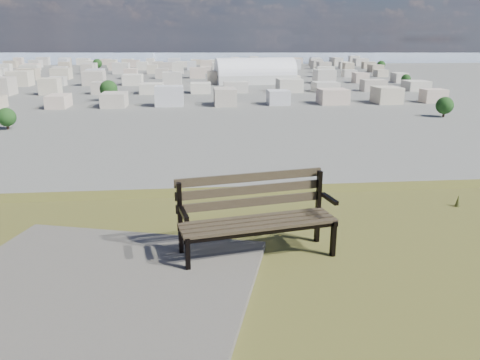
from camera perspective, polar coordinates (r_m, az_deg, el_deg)
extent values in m
cube|color=#3A3021|center=(4.94, 2.88, -5.91)|extent=(1.69, 0.40, 0.03)
cube|color=#3A3021|center=(5.04, 2.45, -5.43)|extent=(1.69, 0.40, 0.03)
cube|color=#3A3021|center=(5.14, 2.04, -4.98)|extent=(1.69, 0.40, 0.03)
cube|color=#3A3021|center=(5.24, 1.64, -4.54)|extent=(1.69, 0.40, 0.03)
cube|color=#3A3021|center=(5.26, 1.40, -2.70)|extent=(1.68, 0.35, 0.09)
cube|color=#3A3021|center=(5.23, 1.33, -1.20)|extent=(1.68, 0.35, 0.09)
cube|color=#3A3021|center=(5.21, 1.26, 0.31)|extent=(1.68, 0.35, 0.09)
cube|color=black|center=(4.82, -6.40, -9.32)|extent=(0.06, 0.06, 0.42)
cube|color=black|center=(5.10, -7.31, -5.06)|extent=(0.06, 0.06, 0.87)
cube|color=black|center=(4.92, -6.87, -6.49)|extent=(0.14, 0.47, 0.05)
cube|color=black|center=(4.79, -6.87, -4.10)|extent=(0.11, 0.34, 0.04)
cube|color=black|center=(5.32, 11.31, -6.99)|extent=(0.06, 0.06, 0.42)
cube|color=black|center=(5.57, 9.51, -3.26)|extent=(0.06, 0.06, 0.87)
cube|color=black|center=(5.40, 10.49, -4.48)|extent=(0.14, 0.47, 0.05)
cube|color=black|center=(5.28, 10.86, -2.26)|extent=(0.11, 0.34, 0.04)
cube|color=black|center=(4.95, 2.91, -6.41)|extent=(1.68, 0.36, 0.04)
cube|color=black|center=(5.26, 1.61, -4.93)|extent=(1.68, 0.36, 0.04)
cube|color=#67635A|center=(4.19, -22.50, -17.66)|extent=(3.99, 4.85, 0.08)
cone|color=brown|center=(7.46, 25.05, -2.28)|extent=(0.08, 0.08, 0.18)
cube|color=silver|center=(308.42, 1.81, 12.20)|extent=(52.29, 26.38, 5.59)
cylinder|color=white|center=(308.21, 1.82, 12.72)|extent=(52.29, 26.38, 21.26)
cube|color=beige|center=(212.47, -21.96, 9.14)|extent=(11.00, 11.00, 7.00)
cube|color=#B3A899|center=(207.14, -15.49, 9.57)|extent=(11.00, 11.00, 7.00)
cube|color=beige|center=(204.50, -8.76, 9.89)|extent=(11.00, 11.00, 7.00)
cube|color=silver|center=(204.66, -1.93, 10.08)|extent=(11.00, 11.00, 7.00)
cube|color=beige|center=(207.62, 4.79, 10.12)|extent=(11.00, 11.00, 7.00)
cube|color=tan|center=(213.25, 11.25, 10.04)|extent=(11.00, 11.00, 7.00)
cube|color=beige|center=(221.35, 17.30, 9.85)|extent=(11.00, 11.00, 7.00)
cube|color=beige|center=(231.67, 22.86, 9.58)|extent=(11.00, 11.00, 7.00)
cube|color=#B3A899|center=(271.01, -26.53, 10.00)|extent=(11.00, 11.00, 7.00)
cube|color=beige|center=(263.59, -21.58, 10.44)|extent=(11.00, 11.00, 7.00)
cube|color=silver|center=(258.20, -16.37, 10.81)|extent=(11.00, 11.00, 7.00)
cube|color=beige|center=(254.96, -10.96, 11.11)|extent=(11.00, 11.00, 7.00)
cube|color=tan|center=(253.96, -5.46, 11.31)|extent=(11.00, 11.00, 7.00)
cube|color=beige|center=(255.22, 0.04, 11.41)|extent=(11.00, 11.00, 7.00)
cube|color=beige|center=(258.71, 5.45, 11.41)|extent=(11.00, 11.00, 7.00)
cube|color=beige|center=(264.34, 10.66, 11.32)|extent=(11.00, 11.00, 7.00)
cube|color=#B3A899|center=(271.98, 15.62, 11.14)|extent=(11.00, 11.00, 7.00)
cube|color=beige|center=(281.46, 20.26, 10.90)|extent=(11.00, 11.00, 7.00)
cube|color=beige|center=(321.94, -25.51, 10.94)|extent=(11.00, 11.00, 7.00)
cube|color=tan|center=(314.80, -21.32, 11.32)|extent=(11.00, 11.00, 7.00)
cube|color=beige|center=(309.37, -16.95, 11.65)|extent=(11.00, 11.00, 7.00)
cube|color=beige|center=(305.73, -12.45, 11.92)|extent=(11.00, 11.00, 7.00)
cube|color=beige|center=(303.95, -7.85, 12.12)|extent=(11.00, 11.00, 7.00)
cube|color=#B3A899|center=(304.06, -3.22, 12.25)|extent=(11.00, 11.00, 7.00)
cube|color=beige|center=(306.06, 1.37, 12.30)|extent=(11.00, 11.00, 7.00)
cube|color=silver|center=(309.90, 5.89, 12.27)|extent=(11.00, 11.00, 7.00)
cube|color=beige|center=(315.54, 10.26, 12.18)|extent=(11.00, 11.00, 7.00)
cube|color=tan|center=(322.86, 14.45, 12.02)|extent=(11.00, 11.00, 7.00)
cube|color=beige|center=(331.76, 18.44, 11.82)|extent=(11.00, 11.00, 7.00)
cube|color=beige|center=(373.00, -24.76, 11.61)|extent=(11.00, 11.00, 7.00)
cube|color=#B3A899|center=(366.08, -21.13, 11.95)|extent=(11.00, 11.00, 7.00)
cube|color=beige|center=(360.62, -17.38, 12.24)|extent=(11.00, 11.00, 7.00)
cube|color=silver|center=(356.70, -13.51, 12.49)|extent=(11.00, 11.00, 7.00)
cube|color=beige|center=(354.36, -9.57, 12.69)|extent=(11.00, 11.00, 7.00)
cube|color=tan|center=(353.64, -5.59, 12.83)|extent=(11.00, 11.00, 7.00)
cube|color=beige|center=(354.54, -1.61, 12.91)|extent=(11.00, 11.00, 7.00)
cube|color=beige|center=(357.06, 2.33, 12.93)|extent=(11.00, 11.00, 7.00)
cube|color=beige|center=(361.17, 6.20, 12.89)|extent=(11.00, 11.00, 7.00)
cube|color=#B3A899|center=(366.80, 9.97, 12.80)|extent=(11.00, 11.00, 7.00)
cube|color=beige|center=(373.88, 13.60, 12.66)|extent=(11.00, 11.00, 7.00)
cube|color=silver|center=(382.35, 17.09, 12.48)|extent=(11.00, 11.00, 7.00)
cube|color=tan|center=(424.15, -24.19, 12.13)|extent=(11.00, 11.00, 7.00)
cube|color=beige|center=(417.39, -20.99, 12.42)|extent=(11.00, 11.00, 7.00)
cube|color=beige|center=(411.91, -17.70, 12.69)|extent=(11.00, 11.00, 7.00)
cube|color=beige|center=(407.77, -14.31, 12.92)|extent=(11.00, 11.00, 7.00)
cube|color=#B3A899|center=(405.02, -10.87, 13.11)|extent=(11.00, 11.00, 7.00)
cube|color=beige|center=(403.68, -7.38, 13.25)|extent=(11.00, 11.00, 7.00)
cube|color=silver|center=(403.76, -3.89, 13.35)|extent=(11.00, 11.00, 7.00)
cube|color=beige|center=(405.26, -0.40, 13.40)|extent=(11.00, 11.00, 7.00)
cube|color=tan|center=(408.18, 3.05, 13.40)|extent=(11.00, 11.00, 7.00)
cube|color=beige|center=(412.47, 6.44, 13.36)|extent=(11.00, 11.00, 7.00)
cube|color=beige|center=(418.09, 9.75, 13.27)|extent=(11.00, 11.00, 7.00)
cube|color=beige|center=(425.00, 12.96, 13.15)|extent=(11.00, 11.00, 7.00)
cube|color=#B3A899|center=(433.14, 16.05, 12.99)|extent=(11.00, 11.00, 7.00)
cube|color=beige|center=(483.10, -26.50, 12.24)|extent=(11.00, 11.00, 7.00)
cube|color=silver|center=(475.36, -23.74, 12.53)|extent=(11.00, 11.00, 7.00)
cube|color=beige|center=(468.72, -20.88, 12.79)|extent=(11.00, 11.00, 7.00)
cube|color=tan|center=(463.23, -17.94, 13.04)|extent=(11.00, 11.00, 7.00)
cube|color=beige|center=(458.93, -14.94, 13.25)|extent=(11.00, 11.00, 7.00)
cube|color=beige|center=(455.85, -11.88, 13.43)|extent=(11.00, 11.00, 7.00)
cube|color=beige|center=(454.02, -8.78, 13.57)|extent=(11.00, 11.00, 7.00)
cube|color=#B3A899|center=(453.46, -5.67, 13.68)|extent=(11.00, 11.00, 7.00)
cube|color=beige|center=(454.17, -2.55, 13.75)|extent=(11.00, 11.00, 7.00)
cube|color=silver|center=(456.14, 0.55, 13.77)|extent=(11.00, 11.00, 7.00)
cube|color=beige|center=(459.36, 3.61, 13.76)|extent=(11.00, 11.00, 7.00)
cube|color=tan|center=(463.79, 6.63, 13.72)|extent=(11.00, 11.00, 7.00)
cube|color=beige|center=(469.42, 9.58, 13.64)|extent=(11.00, 11.00, 7.00)
cube|color=beige|center=(476.19, 12.45, 13.52)|extent=(11.00, 11.00, 7.00)
cube|color=beige|center=(484.06, 15.22, 13.38)|extent=(11.00, 11.00, 7.00)
cube|color=#B3A899|center=(534.15, -25.89, 12.59)|extent=(11.00, 11.00, 7.00)
cube|color=beige|center=(526.61, -23.38, 12.85)|extent=(11.00, 11.00, 7.00)
cube|color=silver|center=(520.07, -20.79, 13.09)|extent=(11.00, 11.00, 7.00)
cube|color=beige|center=(514.56, -18.14, 13.31)|extent=(11.00, 11.00, 7.00)
cube|color=tan|center=(510.13, -15.44, 13.51)|extent=(11.00, 11.00, 7.00)
cube|color=beige|center=(506.80, -12.69, 13.68)|extent=(11.00, 11.00, 7.00)
cube|color=beige|center=(504.59, -9.91, 13.82)|extent=(11.00, 11.00, 7.00)
cube|color=beige|center=(503.51, -7.10, 13.93)|extent=(11.00, 11.00, 7.00)
cube|color=#B3A899|center=(503.57, -4.29, 14.01)|extent=(11.00, 11.00, 7.00)
cube|color=beige|center=(504.78, -1.48, 14.06)|extent=(11.00, 11.00, 7.00)
cube|color=silver|center=(507.12, 1.31, 14.07)|extent=(11.00, 11.00, 7.00)
cube|color=beige|center=(510.58, 4.07, 14.05)|extent=(11.00, 11.00, 7.00)
cube|color=tan|center=(515.14, 6.78, 14.01)|extent=(11.00, 11.00, 7.00)
cube|color=beige|center=(520.76, 9.44, 13.93)|extent=(11.00, 11.00, 7.00)
cube|color=beige|center=(527.42, 12.03, 13.83)|extent=(11.00, 11.00, 7.00)
cube|color=beige|center=(535.07, 14.55, 13.70)|extent=(11.00, 11.00, 7.00)
cube|color=#B3A899|center=(585.26, -25.37, 12.88)|extent=(11.00, 11.00, 7.00)
cube|color=beige|center=(577.89, -23.08, 13.12)|extent=(11.00, 11.00, 7.00)
cube|color=silver|center=(571.43, -20.72, 13.34)|extent=(11.00, 11.00, 7.00)
cube|color=beige|center=(565.92, -18.31, 13.54)|extent=(11.00, 11.00, 7.00)
cube|color=tan|center=(561.38, -15.85, 13.73)|extent=(11.00, 11.00, 7.00)
cube|color=beige|center=(557.83, -13.35, 13.89)|extent=(11.00, 11.00, 7.00)
cube|color=beige|center=(555.31, -10.83, 14.02)|extent=(11.00, 11.00, 7.00)
cube|color=beige|center=(553.81, -8.28, 14.14)|extent=(11.00, 11.00, 7.00)
cube|color=#B3A899|center=(553.35, -5.72, 14.22)|extent=(11.00, 11.00, 7.00)
cube|color=beige|center=(553.93, -3.16, 14.28)|extent=(11.00, 11.00, 7.00)
cube|color=silver|center=(555.54, -0.60, 14.31)|extent=(11.00, 11.00, 7.00)
cube|color=beige|center=(558.19, 1.93, 14.31)|extent=(11.00, 11.00, 7.00)
cube|color=tan|center=(561.85, 4.43, 14.29)|extent=(11.00, 11.00, 7.00)
cube|color=beige|center=(566.50, 6.90, 14.24)|extent=(11.00, 11.00, 7.00)
cube|color=beige|center=(572.12, 9.32, 14.17)|extent=(11.00, 11.00, 7.00)
cube|color=beige|center=(578.69, 11.69, 14.08)|extent=(11.00, 11.00, 7.00)
cube|color=#B3A899|center=(586.16, 14.00, 13.96)|extent=(11.00, 11.00, 7.00)
cylinder|color=#332219|center=(188.55, 23.57, 7.38)|extent=(0.80, 0.80, 2.10)
sphere|color=black|center=(188.14, 23.68, 8.32)|extent=(6.30, 6.30, 6.30)
cylinder|color=#332219|center=(227.64, -15.64, 9.61)|extent=(0.80, 0.80, 2.70)
sphere|color=black|center=(227.22, -15.72, 10.62)|extent=(8.10, 8.10, 8.10)
cylinder|color=#332219|center=(312.96, 19.53, 11.00)|extent=(0.80, 0.80, 1.95)
sphere|color=black|center=(312.73, 19.58, 11.53)|extent=(5.85, 5.85, 5.85)
cylinder|color=#332219|center=(408.32, 3.05, 13.07)|extent=(0.80, 0.80, 2.25)
sphere|color=black|center=(408.12, 3.05, 13.54)|extent=(6.75, 6.75, 6.75)
cylinder|color=#332219|center=(471.95, -16.94, 12.92)|extent=(0.80, 0.80, 2.85)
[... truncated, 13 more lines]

